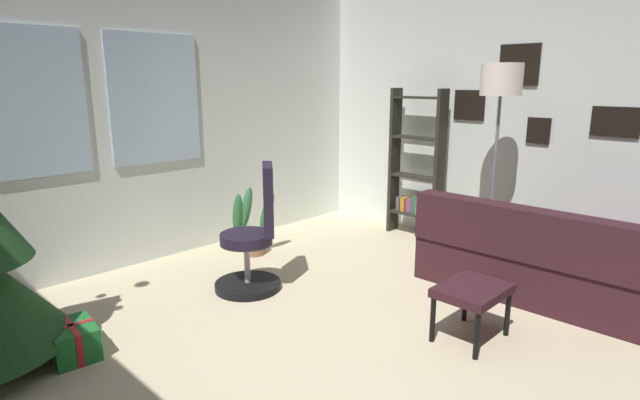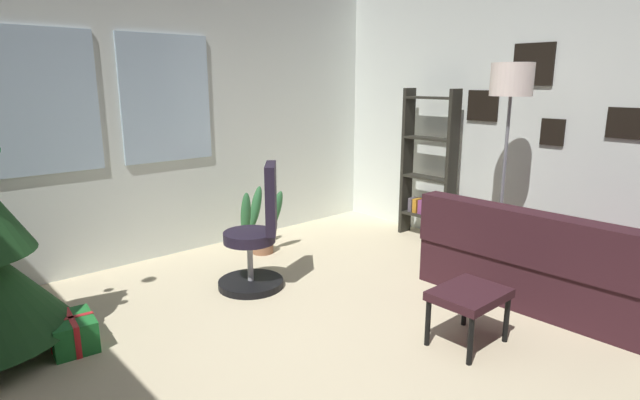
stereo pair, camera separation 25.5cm
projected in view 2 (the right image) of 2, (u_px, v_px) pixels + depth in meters
The scene contains 11 objects.
ground_plane at pixel (344, 366), 3.27m from camera, with size 5.46×5.26×0.10m, color beige.
wall_back_with_windows at pixel (150, 114), 4.86m from camera, with size 5.46×0.12×2.85m.
wall_right_with_frames at pixel (560, 115), 4.72m from camera, with size 0.12×5.26×2.85m.
couch at pixel (561, 265), 4.13m from camera, with size 1.60×1.82×0.79m.
footstool at pixel (469, 298), 3.38m from camera, with size 0.50×0.38×0.38m.
gift_box_red at pixel (5, 315), 3.69m from camera, with size 0.40×0.40×0.17m.
gift_box_green at pixel (73, 333), 3.38m from camera, with size 0.30×0.38×0.22m.
office_chair at pixel (257, 241), 4.31m from camera, with size 0.58×0.58×1.07m.
bookshelf at pixel (429, 173), 5.62m from camera, with size 0.18×0.64×1.66m.
floor_lamp at pixel (511, 95), 4.39m from camera, with size 0.36×0.36×1.89m.
potted_plant at pixel (261, 225), 5.22m from camera, with size 0.50×0.39×0.68m.
Camera 2 is at (-2.06, -2.09, 1.75)m, focal length 28.52 mm.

